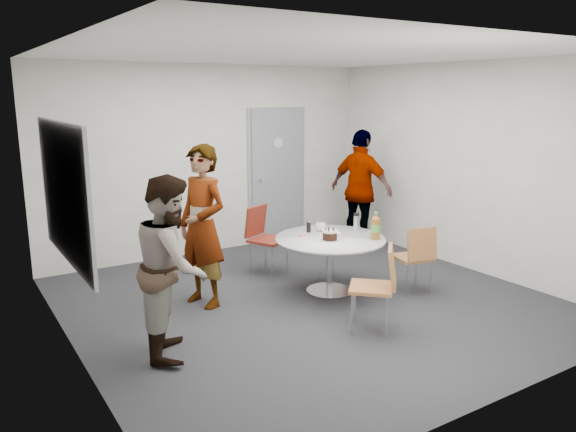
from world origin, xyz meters
TOP-DOWN VIEW (x-y plane):
  - floor at (0.00, 0.00)m, footprint 5.00×5.00m
  - ceiling at (0.00, 0.00)m, footprint 5.00×5.00m
  - wall_back at (0.00, 2.50)m, footprint 5.00×0.00m
  - wall_left at (-2.50, 0.00)m, footprint 0.00×5.00m
  - wall_right at (2.50, 0.00)m, footprint 0.00×5.00m
  - wall_front at (0.00, -2.50)m, footprint 5.00×0.00m
  - door at (1.10, 2.48)m, footprint 1.02×0.17m
  - whiteboard at (-2.46, 0.20)m, footprint 0.04×1.90m
  - table at (0.41, 0.11)m, footprint 1.27×1.27m
  - chair_near_left at (0.14, -1.03)m, footprint 0.60×0.60m
  - chair_near_right at (1.20, -0.46)m, footprint 0.46×0.49m
  - chair_far at (0.09, 1.17)m, footprint 0.57×0.59m
  - person_main at (-1.01, 0.56)m, footprint 0.60×0.75m
  - person_left at (-1.73, -0.38)m, footprint 0.88×0.97m
  - person_right at (1.95, 1.46)m, footprint 0.71×1.12m

SIDE VIEW (x-z plane):
  - floor at x=0.00m, z-range 0.00..0.00m
  - chair_near_right at x=1.20m, z-range 0.08..0.89m
  - chair_near_left at x=0.14m, z-range 0.09..0.96m
  - chair_far at x=0.09m, z-range 0.10..0.98m
  - table at x=0.41m, z-range 0.09..1.07m
  - person_left at x=-1.73m, z-range 0.00..1.62m
  - person_main at x=-1.01m, z-range 0.00..1.78m
  - person_right at x=1.95m, z-range 0.00..1.78m
  - door at x=1.10m, z-range -0.03..2.09m
  - wall_back at x=0.00m, z-range -1.15..3.85m
  - wall_left at x=-2.50m, z-range -1.15..3.85m
  - wall_right at x=2.50m, z-range -1.15..3.85m
  - wall_front at x=0.00m, z-range -1.15..3.85m
  - whiteboard at x=-2.46m, z-range 0.82..2.08m
  - ceiling at x=0.00m, z-range 2.70..2.70m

